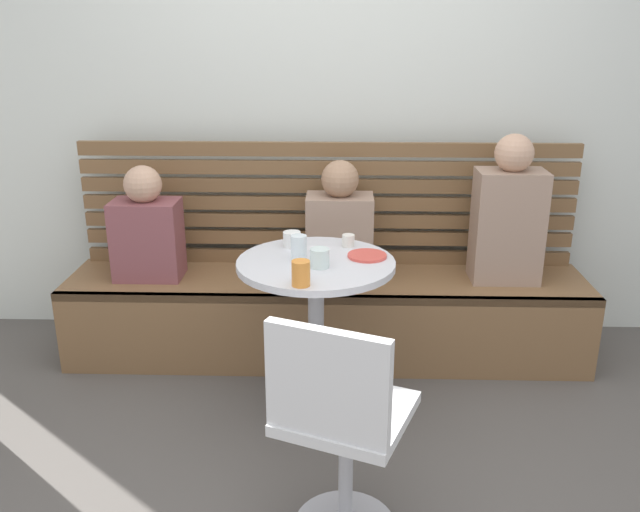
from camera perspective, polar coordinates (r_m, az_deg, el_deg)
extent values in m
plane|color=#514C47|center=(2.67, -0.08, -20.32)|extent=(8.00, 8.00, 0.00)
cube|color=silver|center=(3.70, 0.74, 15.41)|extent=(5.20, 0.10, 2.90)
cube|color=brown|center=(3.57, 0.53, -5.18)|extent=(2.70, 0.52, 0.44)
cube|color=brown|center=(3.27, 0.45, -3.73)|extent=(2.70, 0.04, 0.04)
cube|color=brown|center=(3.70, 0.62, -0.02)|extent=(2.65, 0.04, 0.07)
cube|color=brown|center=(3.67, 0.63, 1.59)|extent=(2.65, 0.04, 0.07)
cube|color=brown|center=(3.64, 0.63, 3.05)|extent=(2.65, 0.04, 0.07)
cube|color=brown|center=(3.61, 0.64, 4.53)|extent=(2.65, 0.04, 0.07)
cube|color=brown|center=(3.59, 0.65, 6.03)|extent=(2.65, 0.04, 0.07)
cube|color=brown|center=(3.57, 0.65, 7.55)|extent=(2.65, 0.04, 0.07)
cube|color=brown|center=(3.55, 0.66, 9.08)|extent=(2.65, 0.04, 0.07)
cylinder|color=#ADADB2|center=(3.17, -0.33, -12.90)|extent=(0.44, 0.44, 0.02)
cylinder|color=#ADADB2|center=(2.99, -0.34, -7.14)|extent=(0.07, 0.07, 0.69)
cylinder|color=silver|center=(2.85, -0.35, -0.69)|extent=(0.68, 0.68, 0.03)
cylinder|color=#ADADB2|center=(2.43, 2.20, -18.11)|extent=(0.05, 0.05, 0.45)
cube|color=silver|center=(2.29, 2.28, -13.23)|extent=(0.52, 0.52, 0.04)
cube|color=silver|center=(2.05, 0.61, -10.86)|extent=(0.39, 0.18, 0.36)
cube|color=#9E7F6B|center=(3.51, 15.66, 2.45)|extent=(0.34, 0.22, 0.57)
sphere|color=tan|center=(3.43, 16.22, 8.41)|extent=(0.19, 0.19, 0.19)
cube|color=brown|center=(3.55, -14.48, 1.37)|extent=(0.34, 0.22, 0.41)
sphere|color=tan|center=(3.48, -14.87, 5.92)|extent=(0.19, 0.19, 0.19)
cube|color=#9E7F6B|center=(3.45, 1.66, 1.67)|extent=(0.34, 0.22, 0.43)
sphere|color=#A37A5B|center=(3.37, 1.71, 6.57)|extent=(0.19, 0.19, 0.19)
cylinder|color=silver|center=(2.76, -0.03, -0.16)|extent=(0.08, 0.08, 0.08)
cylinder|color=white|center=(2.84, -1.83, 0.69)|extent=(0.07, 0.07, 0.11)
cylinder|color=silver|center=(3.03, 2.43, 1.33)|extent=(0.06, 0.06, 0.05)
cylinder|color=white|center=(3.02, -2.41, 1.43)|extent=(0.08, 0.08, 0.07)
cylinder|color=orange|center=(2.57, -1.64, -1.48)|extent=(0.07, 0.07, 0.10)
cylinder|color=#DB4C42|center=(2.90, 4.04, 0.03)|extent=(0.17, 0.17, 0.01)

